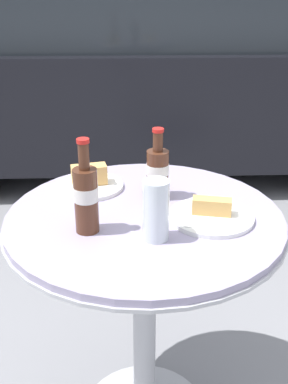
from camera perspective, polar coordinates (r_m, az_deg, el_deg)
name	(u,v)px	position (r m, az deg, el deg)	size (l,w,h in m)	color
bistro_table	(144,268)	(1.41, 0.06, -9.01)	(0.78, 0.78, 0.78)	#B7B7BC
cola_bottle_left	(86,196)	(1.21, -6.90, -0.49)	(0.06, 0.06, 0.25)	#4C2819
cola_bottle_right	(158,171)	(1.39, 1.62, 2.52)	(0.07, 0.07, 0.21)	#4C2819
drinking_glass	(156,213)	(1.18, 1.42, -2.47)	(0.07, 0.07, 0.16)	black
lunch_plate_near	(212,214)	(1.31, 8.01, -2.65)	(0.23, 0.23, 0.06)	white
lunch_plate_far	(90,182)	(1.49, -6.47, 1.19)	(0.21, 0.21, 0.07)	white
parked_car	(148,74)	(3.80, 0.47, 13.79)	(4.33, 1.78, 1.39)	black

